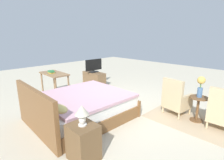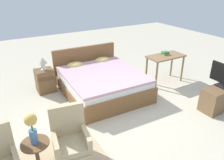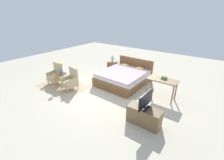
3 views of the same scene
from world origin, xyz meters
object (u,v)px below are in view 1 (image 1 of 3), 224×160
armchair_by_window_left (223,112)px  side_table (198,106)px  bed (80,107)px  armchair_by_window_right (176,100)px  flower_vase (201,85)px  tv_flatscreen (94,66)px  tv_stand (94,79)px  nightstand (83,142)px  table_lamp (82,112)px  vanity_desk (54,77)px  book_stack (51,72)px

armchair_by_window_left → side_table: (0.51, -0.02, -0.02)m
bed → armchair_by_window_right: (-1.48, -1.83, 0.09)m
side_table → flower_vase: (0.00, 0.00, 0.51)m
armchair_by_window_left → tv_flatscreen: tv_flatscreen is taller
tv_stand → tv_flatscreen: bearing=-2.6°
armchair_by_window_left → nightstand: size_ratio=1.54×
flower_vase → table_lamp: (0.79, 2.62, -0.06)m
bed → tv_stand: bed is taller
table_lamp → nightstand: bearing=-90.0°
tv_stand → armchair_by_window_left: bearing=177.4°
armchair_by_window_right → tv_stand: bearing=-3.4°
table_lamp → tv_flatscreen: 4.22m
armchair_by_window_left → vanity_desk: (4.34, 1.49, 0.28)m
bed → table_lamp: size_ratio=6.72×
nightstand → armchair_by_window_right: bearing=-96.0°
nightstand → table_lamp: 0.51m
flower_vase → tv_stand: bearing=-2.6°
flower_vase → table_lamp: 2.73m
book_stack → side_table: bearing=-157.6°
book_stack → tv_stand: bearing=-87.1°
table_lamp → tv_stand: bearing=-41.5°
armchair_by_window_right → flower_vase: 0.71m
side_table → armchair_by_window_right: bearing=2.5°
armchair_by_window_left → book_stack: 4.66m
nightstand → tv_flatscreen: size_ratio=0.81×
armchair_by_window_right → nightstand: bearing=84.0°
armchair_by_window_left → tv_stand: bearing=-2.6°
armchair_by_window_left → bed: bearing=36.1°
armchair_by_window_left → table_lamp: 2.93m
bed → flower_vase: bearing=-137.2°
nightstand → table_lamp: table_lamp is taller
flower_vase → book_stack: size_ratio=2.14×
armchair_by_window_left → tv_flatscreen: 4.48m
table_lamp → vanity_desk: 3.24m
armchair_by_window_right → vanity_desk: size_ratio=0.88×
side_table → tv_stand: size_ratio=0.60×
armchair_by_window_right → vanity_desk: 3.64m
flower_vase → tv_flatscreen: 3.95m
tv_flatscreen → book_stack: tv_flatscreen is taller
bed → book_stack: bed is taller
armchair_by_window_right → tv_flatscreen: size_ratio=1.26×
armchair_by_window_right → book_stack: size_ratio=4.13×
nightstand → table_lamp: bearing=90.0°
nightstand → tv_stand: 4.21m
side_table → table_lamp: size_ratio=1.76×
book_stack → armchair_by_window_right: bearing=-154.9°
book_stack → armchair_by_window_left: bearing=-160.3°
vanity_desk → table_lamp: bearing=160.1°
armchair_by_window_left → armchair_by_window_right: bearing=-0.0°
bed → table_lamp: bearing=147.4°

